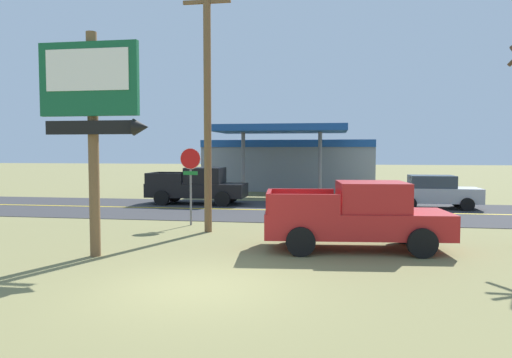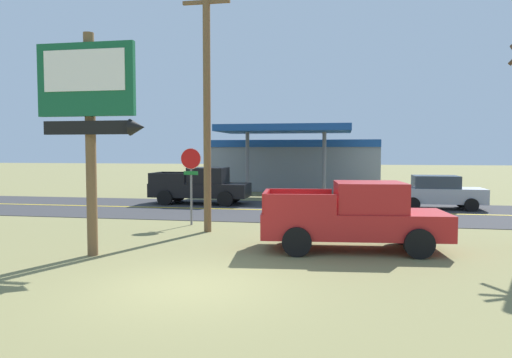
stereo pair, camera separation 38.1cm
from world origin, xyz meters
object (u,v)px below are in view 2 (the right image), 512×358
at_px(stop_sign, 191,172).
at_px(pickup_black_on_road, 201,186).
at_px(pickup_red_parked_on_lawn, 355,217).
at_px(motel_sign, 90,105).
at_px(gas_station, 294,163).
at_px(car_silver_near_lane, 438,192).
at_px(utility_pole, 207,91).

relative_size(stop_sign, pickup_black_on_road, 0.57).
relative_size(pickup_red_parked_on_lawn, pickup_black_on_road, 1.03).
xyz_separation_m(motel_sign, pickup_black_on_road, (-0.81, 12.69, -3.11)).
height_order(stop_sign, pickup_red_parked_on_lawn, stop_sign).
relative_size(gas_station, pickup_black_on_road, 2.31).
bearing_deg(car_silver_near_lane, stop_sign, -145.85).
bearing_deg(stop_sign, gas_station, 82.99).
bearing_deg(pickup_red_parked_on_lawn, pickup_black_on_road, 126.48).
distance_m(utility_pole, gas_station, 19.28).
distance_m(motel_sign, utility_pole, 4.86).
xyz_separation_m(utility_pole, pickup_red_parked_on_lawn, (5.04, -2.23, -3.96)).
height_order(motel_sign, car_silver_near_lane, motel_sign).
bearing_deg(stop_sign, motel_sign, -98.99).
xyz_separation_m(gas_station, car_silver_near_lane, (8.11, -10.70, -1.11)).
bearing_deg(pickup_red_parked_on_lawn, utility_pole, 156.14).
xyz_separation_m(pickup_red_parked_on_lawn, pickup_black_on_road, (-7.80, 10.55, 0.00)).
bearing_deg(motel_sign, car_silver_near_lane, 48.62).
height_order(pickup_red_parked_on_lawn, pickup_black_on_road, same).
distance_m(motel_sign, car_silver_near_lane, 17.22).
bearing_deg(car_silver_near_lane, pickup_red_parked_on_lawn, -111.67).
distance_m(stop_sign, car_silver_near_lane, 12.48).
height_order(motel_sign, utility_pole, utility_pole).
xyz_separation_m(motel_sign, gas_station, (3.08, 23.39, -2.12)).
bearing_deg(gas_station, pickup_red_parked_on_lawn, -79.56).
relative_size(utility_pole, pickup_black_on_road, 1.78).
bearing_deg(gas_station, motel_sign, -97.49).
distance_m(stop_sign, pickup_black_on_road, 7.26).
distance_m(motel_sign, pickup_black_on_road, 13.09).
height_order(stop_sign, pickup_black_on_road, stop_sign).
bearing_deg(stop_sign, utility_pole, -52.22).
xyz_separation_m(motel_sign, utility_pole, (1.95, 4.38, 0.85)).
height_order(motel_sign, pickup_black_on_road, motel_sign).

